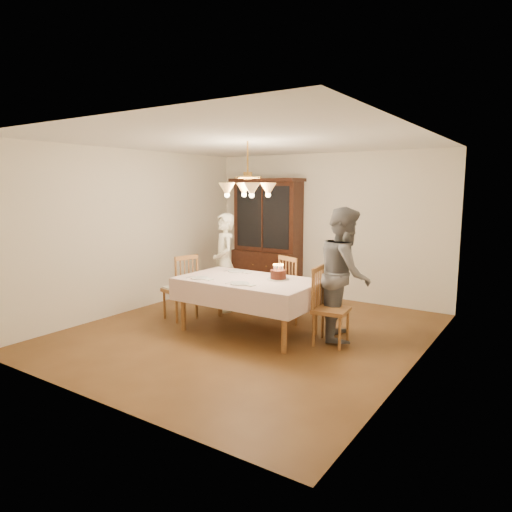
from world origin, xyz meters
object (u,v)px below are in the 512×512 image
Objects in this scene: china_hutch at (267,238)px; birthday_cake at (278,275)px; elderly_woman at (224,263)px; chair_far_side at (296,292)px; dining_table at (248,284)px.

china_hutch reaches higher than birthday_cake.
elderly_woman is at bearing -84.63° from china_hutch.
china_hutch is at bearing 134.88° from chair_far_side.
chair_far_side is 0.63× the size of elderly_woman.
elderly_woman reaches higher than chair_far_side.
chair_far_side is at bearing 43.45° from elderly_woman.
elderly_woman reaches higher than birthday_cake.
dining_table is at bearing 1.07° from elderly_woman.
chair_far_side is (0.30, 0.84, -0.24)m from dining_table.
china_hutch is 1.36× the size of elderly_woman.
dining_table is 0.88× the size of china_hutch.
china_hutch reaches higher than elderly_woman.
birthday_cake is (0.07, -0.65, 0.38)m from chair_far_side.
china_hutch is at bearing 133.41° from elderly_woman.
dining_table is 6.33× the size of birthday_cake.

